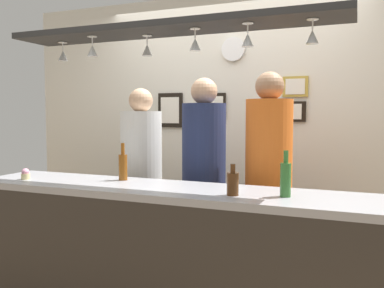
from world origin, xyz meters
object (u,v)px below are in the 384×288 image
Objects in this scene: bottle_beer_green_import at (286,178)px; wall_clock at (233,49)px; picture_frame_lower_pair at (289,112)px; bottle_beer_brown_stubby at (233,183)px; person_middle_navy_shirt at (204,167)px; picture_frame_crest at (216,107)px; bottle_beer_amber_tall at (123,166)px; cupcake at (26,174)px; picture_frame_caricature at (170,110)px; person_left_white_patterned_shirt at (141,169)px; picture_frame_upper_small at (295,87)px; person_right_orange_shirt at (269,168)px.

wall_clock is at bearing 117.05° from bottle_beer_green_import.
bottle_beer_brown_stubby is at bearing -92.80° from picture_frame_lower_pair.
person_middle_navy_shirt is 6.73× the size of bottle_beer_green_import.
person_middle_navy_shirt reaches higher than picture_frame_crest.
picture_frame_lower_pair reaches higher than bottle_beer_green_import.
bottle_beer_amber_tall reaches higher than cupcake.
cupcake is at bearing -177.74° from bottle_beer_green_import.
picture_frame_crest is at bearing 0.00° from picture_frame_caricature.
person_left_white_patterned_shirt is 1.53m from picture_frame_upper_small.
picture_frame_caricature is (-1.37, 1.43, 0.39)m from bottle_beer_green_import.
person_middle_navy_shirt is (0.55, 0.00, 0.04)m from person_left_white_patterned_shirt.
picture_frame_upper_small reaches higher than cupcake.
person_right_orange_shirt is at bearing -0.00° from person_middle_navy_shirt.
picture_frame_lower_pair reaches higher than cupcake.
wall_clock is at bearing -2.18° from picture_frame_crest.
bottle_beer_green_import is 1.49m from picture_frame_lower_pair.
bottle_beer_amber_tall is at bearing -126.42° from picture_frame_lower_pair.
person_right_orange_shirt is 1.05m from bottle_beer_amber_tall.
person_left_white_patterned_shirt is 7.65× the size of wall_clock.
picture_frame_lower_pair is at bearing 180.00° from picture_frame_upper_small.
picture_frame_lower_pair is 1.36× the size of picture_frame_upper_small.
picture_frame_lower_pair is (1.60, 1.50, 0.45)m from cupcake.
person_right_orange_shirt is 6.84× the size of picture_frame_crest.
wall_clock is at bearing 54.03° from cupcake.
person_middle_navy_shirt is 6.73× the size of picture_frame_crest.
picture_frame_upper_small is at bearing 0.00° from picture_frame_crest.
person_middle_navy_shirt is at bearing 121.08° from bottle_beer_brown_stubby.
bottle_beer_green_import is 1.18× the size of picture_frame_upper_small.
bottle_beer_brown_stubby is 0.53× the size of picture_frame_caricature.
bottle_beer_brown_stubby is at bearing -15.01° from bottle_beer_amber_tall.
person_left_white_patterned_shirt is 6.47× the size of picture_frame_crest.
cupcake is at bearing -106.12° from picture_frame_caricature.
picture_frame_lower_pair is at bearing 0.69° from wall_clock.
bottle_beer_green_import is 3.33× the size of cupcake.
person_right_orange_shirt is at bearing 108.94° from bottle_beer_green_import.
wall_clock reaches higher than bottle_beer_amber_tall.
cupcake is 0.30× the size of picture_frame_crest.
picture_frame_upper_small is at bearing 42.21° from cupcake.
wall_clock is (-0.49, 0.74, 0.99)m from person_right_orange_shirt.
wall_clock is (0.42, 1.26, 0.96)m from bottle_beer_amber_tall.
person_middle_navy_shirt is at bearing 0.00° from person_left_white_patterned_shirt.
bottle_beer_brown_stubby is at bearing -165.13° from bottle_beer_green_import.
wall_clock is (-0.72, 1.42, 0.96)m from bottle_beer_green_import.
person_right_orange_shirt reaches higher than bottle_beer_amber_tall.
picture_frame_upper_small is (0.13, 1.50, 0.63)m from bottle_beer_brown_stubby.
picture_frame_crest is (0.92, 1.50, 0.49)m from cupcake.
picture_frame_lower_pair is at bearing 0.00° from picture_frame_crest.
person_left_white_patterned_shirt reaches higher than bottle_beer_green_import.
picture_frame_caricature reaches higher than bottle_beer_brown_stubby.
person_right_orange_shirt reaches higher than bottle_beer_brown_stubby.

